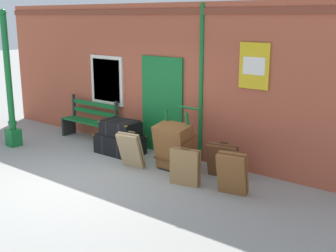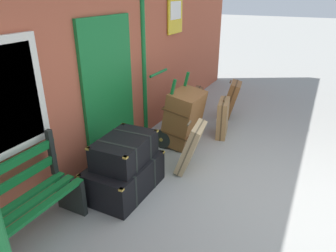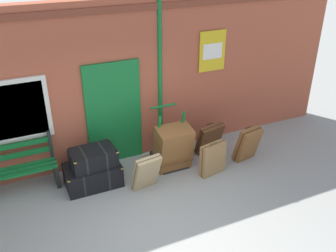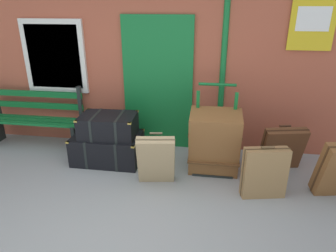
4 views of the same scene
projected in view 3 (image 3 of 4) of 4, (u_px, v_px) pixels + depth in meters
name	position (u px, v px, depth m)	size (l,w,h in m)	color
ground_plane	(158.00, 237.00, 5.82)	(60.00, 60.00, 0.00)	gray
brick_facade	(104.00, 86.00, 7.18)	(10.40, 0.35, 3.20)	#AD5138
platform_bench	(10.00, 171.00, 6.65)	(1.60, 0.43, 1.01)	#146B2D
steamer_trunk_base	(93.00, 175.00, 6.95)	(1.01, 0.65, 0.43)	black
steamer_trunk_middle	(93.00, 158.00, 6.79)	(0.83, 0.59, 0.33)	black
porters_trolley	(169.00, 152.00, 7.56)	(0.71, 0.64, 1.19)	black
large_brown_trunk	(173.00, 147.00, 7.32)	(0.70, 0.58, 0.94)	brown
suitcase_tan	(213.00, 159.00, 7.23)	(0.56, 0.27, 0.69)	olive
suitcase_umber	(209.00, 138.00, 7.93)	(0.64, 0.43, 0.68)	brown
suitcase_brown	(146.00, 172.00, 6.74)	(0.53, 0.43, 0.74)	tan
suitcase_cream	(247.00, 144.00, 7.63)	(0.54, 0.45, 0.76)	brown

